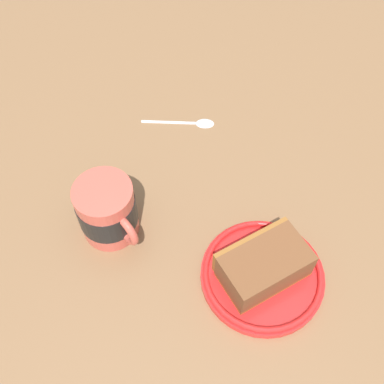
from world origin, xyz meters
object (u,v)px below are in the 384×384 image
Objects in this scene: tea_mug at (107,210)px; teaspoon at (193,122)px; small_plate at (262,275)px; cake_slice at (264,265)px.

teaspoon is (-3.25, -22.35, -4.27)cm from tea_mug.
tea_mug is 0.86× the size of teaspoon.
small_plate reaches higher than teaspoon.
teaspoon is (18.41, -21.72, -0.52)cm from small_plate.
small_plate is 2.53cm from cake_slice.
cake_slice is 28.38cm from teaspoon.
cake_slice is 21.50cm from tea_mug.
small_plate is 28.48cm from teaspoon.
teaspoon is at bearing -49.83° from cake_slice.
small_plate is 21.99cm from tea_mug.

